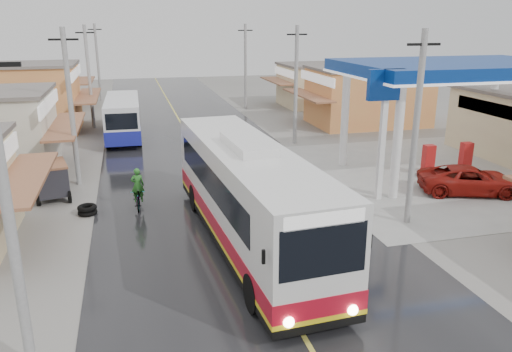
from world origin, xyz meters
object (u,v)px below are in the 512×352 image
object	(u,v)px
coach_bus	(247,195)
cyclist	(138,195)
jeepney	(470,180)
tricycle_near	(51,178)
second_bus	(123,117)
tyre_stack	(87,210)

from	to	relation	value
coach_bus	cyclist	distance (m)	6.47
coach_bus	jeepney	distance (m)	12.53
jeepney	coach_bus	bearing A→B (deg)	122.32
cyclist	tricycle_near	bearing A→B (deg)	151.83
coach_bus	cyclist	bearing A→B (deg)	125.26
jeepney	cyclist	size ratio (longest dim) A/B	2.52
coach_bus	tricycle_near	bearing A→B (deg)	133.95
second_bus	cyclist	xyz separation A→B (m)	(0.57, -15.02, -0.92)
tricycle_near	tyre_stack	size ratio (longest dim) A/B	2.83
cyclist	tricycle_near	world-z (taller)	cyclist
coach_bus	tyre_stack	distance (m)	7.99
coach_bus	jeepney	size ratio (longest dim) A/B	2.70
second_bus	tyre_stack	distance (m)	15.41
cyclist	tricycle_near	distance (m)	4.65
jeepney	tyre_stack	xyz separation A→B (m)	(-18.33, 1.73, -0.47)
tricycle_near	tyre_stack	distance (m)	3.23
jeepney	tyre_stack	world-z (taller)	jeepney
jeepney	tricycle_near	xyz separation A→B (m)	(-20.08, 4.33, 0.33)
cyclist	tricycle_near	size ratio (longest dim) A/B	0.81
second_bus	cyclist	world-z (taller)	second_bus
tyre_stack	cyclist	bearing A→B (deg)	6.20
coach_bus	cyclist	xyz separation A→B (m)	(-3.97, 4.93, -1.35)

